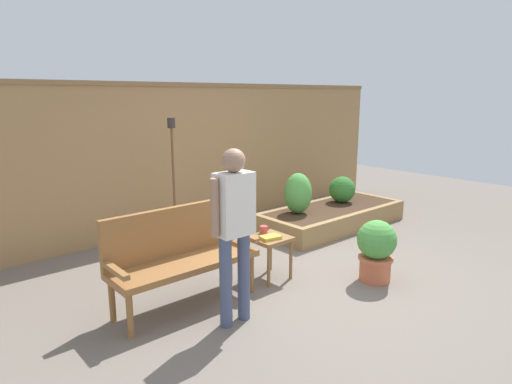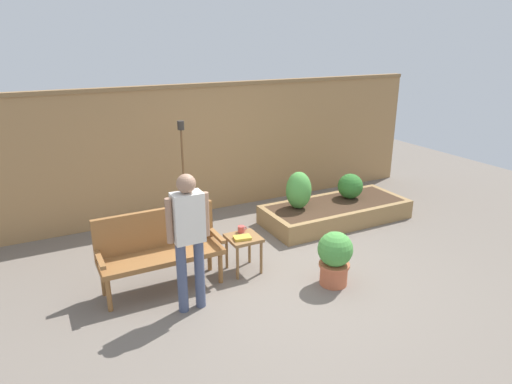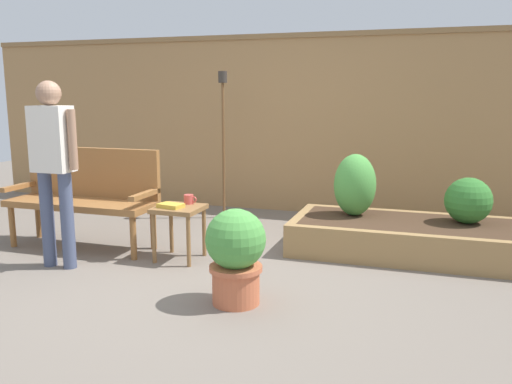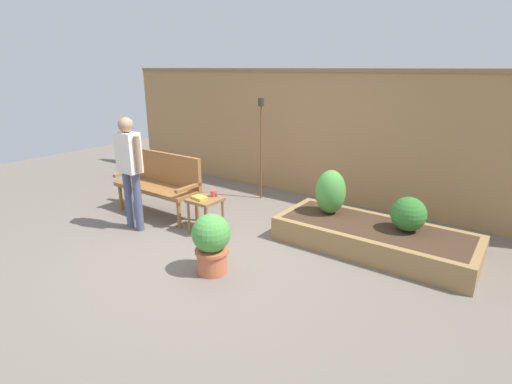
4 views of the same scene
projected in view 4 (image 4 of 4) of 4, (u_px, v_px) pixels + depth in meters
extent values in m
plane|color=#70665B|center=(210.00, 246.00, 4.98)|extent=(14.00, 14.00, 0.00)
cube|color=#A37A4C|center=(311.00, 136.00, 6.67)|extent=(8.40, 0.10, 2.10)
cube|color=olive|center=(313.00, 70.00, 6.34)|extent=(8.40, 0.14, 0.06)
cylinder|color=#936033|center=(197.00, 208.00, 5.76)|extent=(0.06, 0.06, 0.40)
cylinder|color=#936033|center=(179.00, 215.00, 5.48)|extent=(0.06, 0.06, 0.40)
cylinder|color=#936033|center=(139.00, 192.00, 6.49)|extent=(0.06, 0.06, 0.40)
cylinder|color=#936033|center=(121.00, 197.00, 6.21)|extent=(0.06, 0.06, 0.40)
cube|color=#936033|center=(156.00, 188.00, 5.91)|extent=(1.44, 0.48, 0.06)
cube|color=#936033|center=(166.00, 168.00, 5.99)|extent=(1.44, 0.06, 0.48)
cube|color=#936033|center=(127.00, 173.00, 6.26)|extent=(0.06, 0.48, 0.04)
cube|color=#936033|center=(188.00, 188.00, 5.49)|extent=(0.06, 0.48, 0.04)
cylinder|color=olive|center=(223.00, 215.00, 5.40)|extent=(0.04, 0.04, 0.44)
cylinder|color=olive|center=(207.00, 223.00, 5.15)|extent=(0.04, 0.04, 0.44)
cylinder|color=olive|center=(205.00, 211.00, 5.59)|extent=(0.04, 0.04, 0.44)
cylinder|color=olive|center=(189.00, 217.00, 5.33)|extent=(0.04, 0.04, 0.44)
cube|color=olive|center=(205.00, 200.00, 5.29)|extent=(0.40, 0.40, 0.04)
cylinder|color=#CC4C47|center=(214.00, 193.00, 5.36)|extent=(0.09, 0.09, 0.08)
torus|color=#CC4C47|center=(216.00, 194.00, 5.34)|extent=(0.06, 0.01, 0.06)
cube|color=gold|center=(199.00, 198.00, 5.26)|extent=(0.23, 0.18, 0.04)
cylinder|color=#C66642|center=(212.00, 262.00, 4.32)|extent=(0.33, 0.33, 0.24)
cylinder|color=#C66642|center=(212.00, 251.00, 4.28)|extent=(0.37, 0.37, 0.04)
sphere|color=#4C9942|center=(211.00, 233.00, 4.21)|extent=(0.42, 0.42, 0.42)
cube|color=#997547|center=(359.00, 251.00, 4.52)|extent=(2.40, 0.09, 0.30)
cube|color=#997547|center=(385.00, 226.00, 5.23)|extent=(2.40, 0.09, 0.30)
cube|color=#997547|center=(293.00, 218.00, 5.52)|extent=(0.09, 0.82, 0.30)
cube|color=#997547|center=(477.00, 263.00, 4.23)|extent=(0.09, 0.82, 0.30)
cube|color=#422D1E|center=(373.00, 237.00, 4.87)|extent=(2.22, 0.82, 0.30)
cylinder|color=brown|center=(329.00, 211.00, 5.27)|extent=(0.04, 0.04, 0.06)
ellipsoid|color=#4C9942|center=(331.00, 192.00, 5.19)|extent=(0.40, 0.40, 0.59)
cylinder|color=brown|center=(407.00, 228.00, 4.70)|extent=(0.04, 0.04, 0.06)
sphere|color=#33752D|center=(408.00, 214.00, 4.65)|extent=(0.42, 0.42, 0.42)
cylinder|color=brown|center=(261.00, 154.00, 6.57)|extent=(0.03, 0.03, 1.57)
cylinder|color=#332D28|center=(261.00, 102.00, 6.31)|extent=(0.10, 0.10, 0.13)
cylinder|color=#475170|center=(138.00, 202.00, 5.35)|extent=(0.11, 0.11, 0.82)
cylinder|color=#475170|center=(129.00, 200.00, 5.46)|extent=(0.11, 0.11, 0.82)
cube|color=silver|center=(128.00, 153.00, 5.20)|extent=(0.32, 0.20, 0.54)
cylinder|color=#9E755B|center=(138.00, 155.00, 5.09)|extent=(0.07, 0.07, 0.49)
cylinder|color=#9E755B|center=(119.00, 151.00, 5.31)|extent=(0.07, 0.07, 0.49)
sphere|color=#9E755B|center=(126.00, 125.00, 5.09)|extent=(0.20, 0.20, 0.20)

